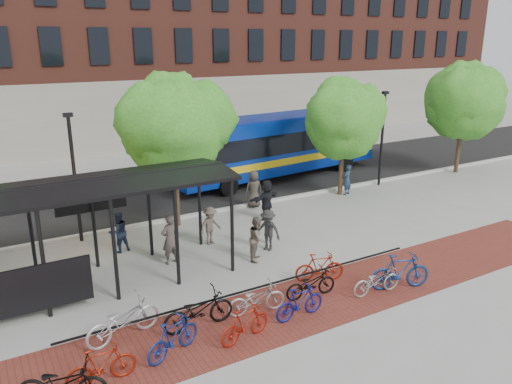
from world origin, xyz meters
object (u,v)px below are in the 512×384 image
lamp_post_left (74,175)px  bike_9 (320,267)px  pedestrian_5 (266,200)px  pedestrian_8 (258,238)px  bike_0 (62,383)px  bike_7 (300,302)px  lamp_post_right (382,136)px  bike_11 (400,272)px  tree_c (344,116)px  bus (276,142)px  bike_8 (311,284)px  bike_5 (245,324)px  bike_2 (123,320)px  pedestrian_3 (210,226)px  bike_3 (173,337)px  pedestrian_6 (254,189)px  pedestrian_7 (347,180)px  bike_6 (257,299)px  pedestrian_2 (118,232)px  pedestrian_9 (268,230)px  bike_10 (376,280)px  bus_shelter (62,202)px  tree_b (175,123)px  bike_1 (101,366)px  tree_d (465,98)px  bike_4 (198,310)px  pedestrian_1 (170,239)px

lamp_post_left → bike_9: 10.02m
pedestrian_5 → pedestrian_8: bearing=39.5°
bike_0 → bike_7: bearing=-62.7°
lamp_post_right → bike_11: lamp_post_right is taller
tree_c → bike_11: size_ratio=2.94×
bus → bike_8: bearing=-123.8°
bike_7 → bike_8: bearing=-52.0°
bike_5 → bike_2: bearing=47.2°
pedestrian_3 → bike_3: bearing=-137.7°
bike_5 → pedestrian_6: (5.76, 9.56, 0.40)m
pedestrian_7 → pedestrian_8: size_ratio=0.96×
bike_6 → bike_3: bearing=112.2°
bike_8 → pedestrian_2: bearing=38.0°
pedestrian_9 → bike_10: bearing=-15.0°
bus_shelter → tree_b: 6.64m
lamp_post_left → bike_9: size_ratio=3.08×
bus → bike_5: size_ratio=8.30×
lamp_post_left → bike_10: lamp_post_left is taller
bike_9 → pedestrian_7: bearing=-25.3°
pedestrian_6 → pedestrian_9: pedestrian_6 is taller
tree_c → bike_1: tree_c is taller
lamp_post_right → pedestrian_7: size_ratio=3.22×
bike_9 → lamp_post_left: bearing=58.8°
bus_shelter → bike_9: size_ratio=6.38×
tree_c → pedestrian_3: 9.70m
bike_9 → pedestrian_6: bearing=5.8°
tree_d → bike_10: 17.86m
bus_shelter → pedestrian_5: (8.88, 2.53, -2.09)m
pedestrian_2 → pedestrian_8: 5.29m
pedestrian_9 → bike_9: bearing=-26.4°
bike_4 → pedestrian_7: 14.04m
bike_0 → bus_shelter: bearing=12.4°
bike_6 → pedestrian_2: (-2.27, 6.45, 0.35)m
bus_shelter → bus: bus_shelter is taller
bike_5 → pedestrian_9: bearing=-48.5°
bike_8 → lamp_post_right: bearing=-47.3°
tree_c → bike_4: tree_c is taller
lamp_post_right → pedestrian_7: (-2.74, -0.51, -1.95)m
tree_d → bike_6: bearing=-156.8°
pedestrian_7 → pedestrian_8: (-8.05, -4.59, 0.04)m
bus → pedestrian_2: (-10.89, -6.09, -1.25)m
bike_11 → pedestrian_6: pedestrian_6 is taller
bike_11 → bike_0: bearing=109.1°
pedestrian_3 → pedestrian_6: pedestrian_6 is taller
pedestrian_6 → bus_shelter: bearing=29.9°
bike_11 → pedestrian_8: 5.10m
pedestrian_9 → pedestrian_2: bearing=-147.8°
pedestrian_1 → bike_8: bearing=112.1°
pedestrian_1 → pedestrian_9: pedestrian_1 is taller
bike_9 → bike_11: size_ratio=0.82×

